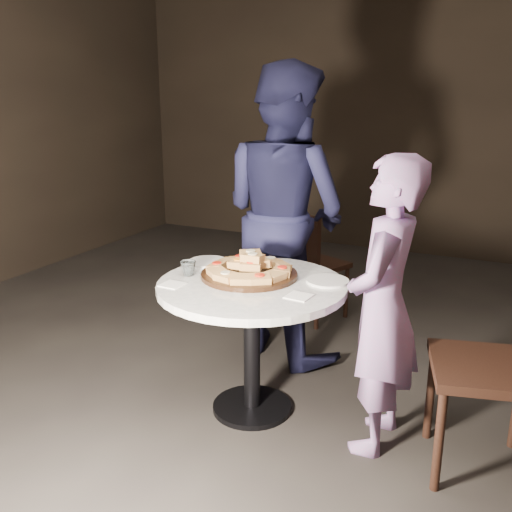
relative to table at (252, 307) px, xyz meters
The scene contains 12 objects.
floor 0.60m from the table, 107.43° to the left, with size 7.00×7.00×0.00m, color black.
table is the anchor object (origin of this frame).
serving_board 0.18m from the table, 124.12° to the left, with size 0.51×0.51×0.02m, color black.
focaccia_pile 0.22m from the table, 121.60° to the left, with size 0.45×0.46×0.12m.
plate_left 0.45m from the table, 151.65° to the left, with size 0.23×0.23×0.01m, color white.
plate_right 0.42m from the table, 27.09° to the left, with size 0.22×0.22×0.01m, color white.
water_glass 0.40m from the table, behind, with size 0.09×0.09×0.08m, color silver.
napkin_near 0.43m from the table, 148.97° to the right, with size 0.11×0.11×0.01m, color white.
napkin_far 0.34m from the table, 16.83° to the right, with size 0.11×0.11×0.01m, color white.
chair_far 1.35m from the table, 97.98° to the left, with size 0.52×0.53×0.84m.
diner_navy 0.87m from the table, 101.02° to the left, with size 0.90×0.70×1.86m, color black.
diner_teal 0.69m from the table, ahead, with size 0.52×0.34×1.43m, color #82649C.
Camera 1 is at (1.25, -2.57, 1.69)m, focal length 40.00 mm.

